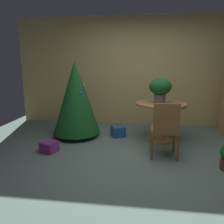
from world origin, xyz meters
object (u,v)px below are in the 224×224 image
gift_box_blue (118,131)px  wooden_chair_near (165,127)px  holiday_tree (76,97)px  flower_vase (160,88)px  gift_box_purple (49,147)px  round_dining_table (161,114)px

gift_box_blue → wooden_chair_near: bearing=-49.2°
wooden_chair_near → gift_box_blue: size_ratio=2.60×
holiday_tree → gift_box_blue: 1.12m
wooden_chair_near → gift_box_blue: 1.35m
gift_box_blue → holiday_tree: bearing=-173.6°
flower_vase → holiday_tree: 1.68m
wooden_chair_near → gift_box_purple: (-1.93, -0.00, -0.42)m
wooden_chair_near → gift_box_purple: wooden_chair_near is taller
gift_box_purple → holiday_tree: bearing=74.9°
flower_vase → wooden_chair_near: flower_vase is taller
round_dining_table → holiday_tree: size_ratio=0.61×
round_dining_table → flower_vase: 0.52m
gift_box_purple → gift_box_blue: 1.47m
holiday_tree → gift_box_blue: (0.85, 0.10, -0.72)m
flower_vase → gift_box_purple: 2.27m
flower_vase → holiday_tree: size_ratio=0.30×
round_dining_table → gift_box_blue: (-0.84, 0.17, -0.43)m
gift_box_purple → round_dining_table: bearing=22.7°
gift_box_blue → round_dining_table: bearing=-11.4°
round_dining_table → gift_box_purple: size_ratio=2.98×
holiday_tree → round_dining_table: bearing=-2.5°
round_dining_table → flower_vase: size_ratio=2.03×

